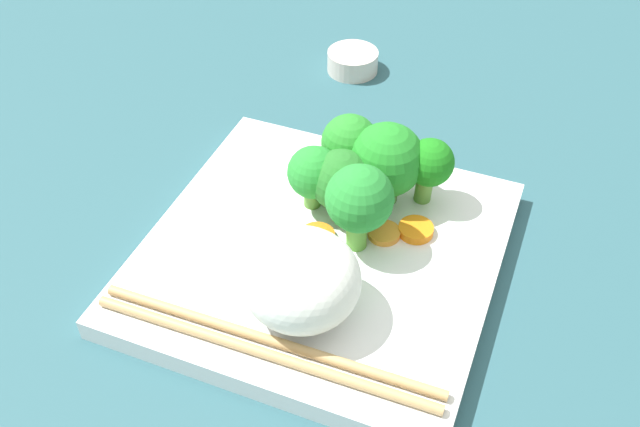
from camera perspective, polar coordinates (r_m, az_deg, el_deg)
ground_plane at (r=50.97cm, az=0.13°, el=-4.67°), size 110.00×110.00×2.00cm
square_plate at (r=49.66cm, az=0.13°, el=-3.28°), size 23.26×23.26×1.58cm
rice_mound at (r=43.31cm, az=-1.50°, el=-5.20°), size 10.10×10.07×5.65cm
broccoli_floret_0 at (r=51.83cm, az=2.33°, el=5.44°), size 4.11×4.11×5.79cm
broccoli_floret_1 at (r=46.62cm, az=3.11°, el=1.06°), size 4.51×4.51×6.41cm
broccoli_floret_2 at (r=49.41cm, az=2.20°, el=2.41°), size 4.34×4.34×5.35cm
broccoli_floret_3 at (r=49.85cm, az=-0.48°, el=3.15°), size 3.71×3.71×5.16cm
broccoli_floret_4 at (r=50.59cm, az=5.25°, el=4.14°), size 5.27×5.27×6.28cm
broccoli_floret_5 at (r=50.82cm, az=8.58°, el=3.81°), size 3.40×3.40×5.37cm
carrot_slice_0 at (r=54.13cm, az=4.16°, el=2.74°), size 3.29×3.29×0.43cm
carrot_slice_1 at (r=49.92cm, az=5.05°, el=-1.53°), size 2.55×2.55×0.45cm
carrot_slice_2 at (r=50.27cm, az=7.53°, el=-1.28°), size 2.81×2.81×0.60cm
carrot_slice_4 at (r=49.45cm, az=-0.22°, el=-1.82°), size 3.42×3.42×0.49cm
pepper_chunk_2 at (r=54.00cm, az=-0.53°, el=3.56°), size 2.74×2.85×1.60cm
chicken_piece_0 at (r=54.77cm, az=2.83°, el=4.53°), size 4.16×3.78×2.14cm
chopstick_pair at (r=43.55cm, az=-4.64°, el=-10.22°), size 21.82×1.92×0.63cm
sauce_cup at (r=69.08cm, az=2.58°, el=11.84°), size 4.71×4.71×1.96cm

